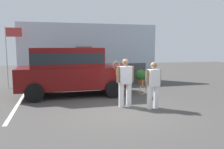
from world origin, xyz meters
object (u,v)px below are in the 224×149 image
object	(u,v)px
tennis_player_woman	(153,85)
flag_pole	(10,46)
parked_suv	(71,69)
tennis_player_man	(125,82)
potted_plant_by_porch	(141,76)

from	to	relation	value
tennis_player_woman	flag_pole	distance (m)	7.68
flag_pole	parked_suv	bearing A→B (deg)	-41.83
parked_suv	tennis_player_man	size ratio (longest dim) A/B	2.74
parked_suv	flag_pole	world-z (taller)	flag_pole
tennis_player_woman	flag_pole	world-z (taller)	flag_pole
tennis_player_woman	flag_pole	xyz separation A→B (m)	(-5.32, 5.37, 1.32)
tennis_player_woman	potted_plant_by_porch	bearing A→B (deg)	-113.81
tennis_player_man	potted_plant_by_porch	bearing A→B (deg)	-121.45
parked_suv	tennis_player_man	bearing A→B (deg)	-55.02
tennis_player_woman	flag_pole	bearing A→B (deg)	-51.75
flag_pole	tennis_player_woman	bearing A→B (deg)	-45.29
tennis_player_woman	parked_suv	bearing A→B (deg)	-55.16
tennis_player_man	flag_pole	xyz separation A→B (m)	(-4.48, 4.91, 1.26)
tennis_player_woman	potted_plant_by_porch	world-z (taller)	tennis_player_woman
potted_plant_by_porch	flag_pole	distance (m)	7.11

